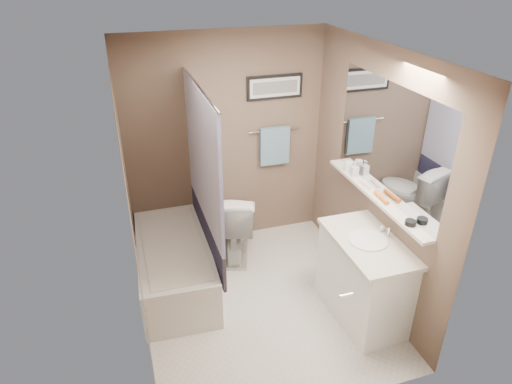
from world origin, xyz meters
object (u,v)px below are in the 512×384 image
object	(u,v)px
candle_bowl_near	(410,223)
soap_bottle	(355,169)
toilet	(234,222)
bathtub	(175,264)
vanity	(364,281)
glass_jar	(349,166)
hair_brush_front	(381,197)

from	to	relation	value
candle_bowl_near	soap_bottle	world-z (taller)	soap_bottle
toilet	soap_bottle	world-z (taller)	soap_bottle
bathtub	toilet	world-z (taller)	toilet
vanity	glass_jar	size ratio (longest dim) A/B	9.00
bathtub	hair_brush_front	world-z (taller)	hair_brush_front
candle_bowl_near	hair_brush_front	size ratio (longest dim) A/B	0.41
candle_bowl_near	bathtub	bearing A→B (deg)	145.80
candle_bowl_near	glass_jar	bearing A→B (deg)	90.00
hair_brush_front	glass_jar	xyz separation A→B (m)	(0.00, 0.62, 0.03)
glass_jar	soap_bottle	xyz separation A→B (m)	(0.00, -0.12, 0.02)
bathtub	soap_bottle	distance (m)	2.04
glass_jar	candle_bowl_near	bearing A→B (deg)	-90.00
candle_bowl_near	soap_bottle	bearing A→B (deg)	90.00
glass_jar	soap_bottle	bearing A→B (deg)	-90.00
hair_brush_front	soap_bottle	bearing A→B (deg)	90.00
vanity	hair_brush_front	size ratio (longest dim) A/B	4.09
bathtub	toilet	bearing A→B (deg)	28.51
candle_bowl_near	vanity	bearing A→B (deg)	126.60
vanity	soap_bottle	size ratio (longest dim) A/B	6.06
bathtub	candle_bowl_near	size ratio (longest dim) A/B	16.67
hair_brush_front	soap_bottle	size ratio (longest dim) A/B	1.48
candle_bowl_near	glass_jar	world-z (taller)	glass_jar
hair_brush_front	bathtub	bearing A→B (deg)	156.58
soap_bottle	bathtub	bearing A→B (deg)	171.38
soap_bottle	candle_bowl_near	bearing A→B (deg)	-90.00
candle_bowl_near	glass_jar	distance (m)	1.06
vanity	candle_bowl_near	bearing A→B (deg)	-56.75
hair_brush_front	glass_jar	bearing A→B (deg)	90.00
toilet	bathtub	bearing A→B (deg)	44.16
candle_bowl_near	glass_jar	size ratio (longest dim) A/B	0.90
toilet	candle_bowl_near	world-z (taller)	candle_bowl_near
toilet	vanity	size ratio (longest dim) A/B	0.92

